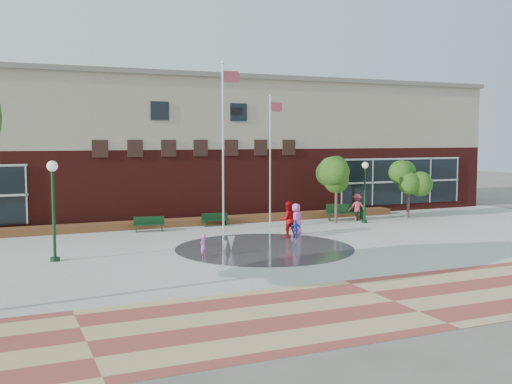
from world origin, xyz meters
name	(u,v)px	position (x,y,z in m)	size (l,w,h in m)	color
ground	(294,261)	(0.00, 0.00, 0.00)	(120.00, 120.00, 0.00)	#666056
plaza_concrete	(256,245)	(0.00, 4.00, 0.00)	(46.00, 18.00, 0.01)	#A8A8A0
paver_band	(394,302)	(0.00, -7.00, 0.00)	(46.00, 6.00, 0.01)	#983D35
splash_pad	(264,249)	(0.00, 3.00, 0.00)	(8.40, 8.40, 0.01)	#383A3D
library_building	(178,146)	(0.00, 17.48, 4.64)	(44.40, 10.40, 9.20)	#511512
flower_bed	(206,225)	(0.00, 11.60, 0.00)	(26.00, 1.20, 0.40)	maroon
flagpole_left	(224,138)	(0.10, 8.68, 5.22)	(1.10, 0.21, 9.38)	silver
flagpole_right	(271,154)	(3.18, 9.16, 4.30)	(0.93, 0.28, 7.70)	silver
lamp_left	(53,199)	(-9.31, 3.85, 2.64)	(0.45, 0.45, 4.25)	black
lamp_right	(365,185)	(9.14, 8.36, 2.33)	(0.40, 0.40, 3.75)	black
bench_left	(149,227)	(-3.80, 10.16, 0.27)	(1.75, 0.81, 0.85)	black
bench_mid	(215,222)	(0.28, 10.67, 0.25)	(1.59, 0.60, 0.78)	black
bench_right	(343,215)	(8.48, 9.75, 0.34)	(2.13, 1.32, 1.04)	black
trash_can	(362,212)	(9.91, 9.83, 0.48)	(0.57, 0.57, 0.94)	black
tree_mid	(336,174)	(7.49, 8.97, 3.03)	(2.47, 2.47, 4.16)	#3F2D24
tree_small_right	(409,178)	(13.04, 9.16, 2.64)	(2.12, 2.12, 3.62)	#3F2D24
water_jet_a	(231,252)	(-1.69, 2.96, 0.00)	(0.35, 0.35, 0.68)	white
water_jet_b	(225,252)	(-1.99, 2.97, 0.00)	(0.21, 0.21, 0.48)	white
child_splash	(203,246)	(-3.32, 2.12, 0.53)	(0.38, 0.25, 1.05)	#E461BF
adult_red	(288,219)	(2.45, 5.47, 0.95)	(0.92, 0.72, 1.90)	#B70A0D
adult_pink	(296,219)	(3.23, 6.03, 0.85)	(0.83, 0.54, 1.70)	#E156B5
child_blue	(296,229)	(2.64, 4.94, 0.50)	(0.58, 0.24, 1.00)	#1A42B0
person_bench	(357,207)	(9.36, 9.51, 0.85)	(1.10, 0.63, 1.70)	#C83B51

